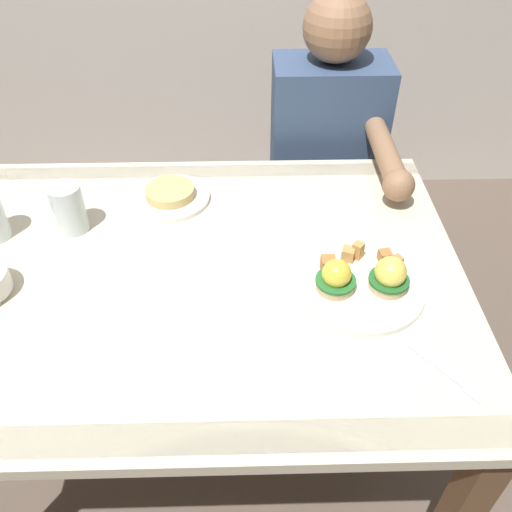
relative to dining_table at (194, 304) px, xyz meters
The scene contains 7 objects.
ground_plane 0.63m from the dining_table, ahead, with size 6.00×6.00×0.00m, color brown.
dining_table is the anchor object (origin of this frame).
eggs_benedict_plate 0.39m from the dining_table, 10.06° to the right, with size 0.27×0.27×0.09m.
fork 0.58m from the dining_table, 30.69° to the right, with size 0.11×0.13×0.00m.
water_glass_near 0.36m from the dining_table, 151.55° to the left, with size 0.07×0.07×0.12m.
side_plate 0.30m from the dining_table, 104.05° to the left, with size 0.20×0.20×0.04m.
diner_person 0.71m from the dining_table, 57.38° to the left, with size 0.34×0.54×1.14m.
Camera 1 is at (0.12, -0.85, 1.54)m, focal length 37.42 mm.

